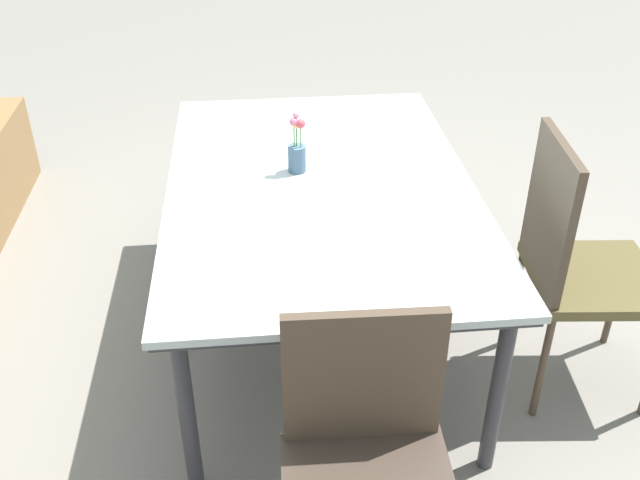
{
  "coord_description": "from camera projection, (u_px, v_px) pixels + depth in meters",
  "views": [
    {
      "loc": [
        -2.5,
        0.24,
        2.0
      ],
      "look_at": [
        -0.09,
        0.0,
        0.45
      ],
      "focal_mm": 40.52,
      "sensor_mm": 36.0,
      "label": 1
    }
  ],
  "objects": [
    {
      "name": "chair_end_left",
      "position": [
        367.0,
        461.0,
        1.84
      ],
      "size": [
        0.46,
        0.46,
        0.91
      ],
      "rotation": [
        0.0,
        0.0,
        1.54
      ],
      "color": "#42352B",
      "rests_on": "ground"
    },
    {
      "name": "dining_table",
      "position": [
        320.0,
        194.0,
        2.76
      ],
      "size": [
        1.75,
        1.15,
        0.71
      ],
      "color": "silver",
      "rests_on": "ground"
    },
    {
      "name": "chair_near_left",
      "position": [
        575.0,
        257.0,
        2.57
      ],
      "size": [
        0.49,
        0.49,
        1.01
      ],
      "rotation": [
        0.0,
        0.0,
        3.05
      ],
      "color": "brown",
      "rests_on": "ground"
    },
    {
      "name": "flower_vase",
      "position": [
        297.0,
        152.0,
        2.77
      ],
      "size": [
        0.07,
        0.07,
        0.24
      ],
      "color": "slate",
      "rests_on": "dining_table"
    },
    {
      "name": "ground_plane",
      "position": [
        318.0,
        315.0,
        3.19
      ],
      "size": [
        12.0,
        12.0,
        0.0
      ],
      "primitive_type": "plane",
      "color": "gray"
    }
  ]
}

